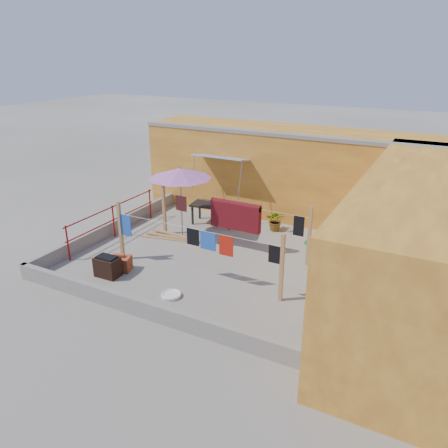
{
  "coord_description": "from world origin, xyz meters",
  "views": [
    {
      "loc": [
        5.64,
        -10.41,
        5.81
      ],
      "look_at": [
        0.02,
        0.3,
        0.99
      ],
      "focal_mm": 35.0,
      "sensor_mm": 36.0,
      "label": 1
    }
  ],
  "objects_px": {
    "plant_back_a": "(276,220)",
    "water_jug_a": "(343,281)",
    "outdoor_table": "(214,206)",
    "patio_umbrella": "(180,174)",
    "brazier": "(107,266)",
    "water_jug_b": "(353,250)",
    "white_basin": "(171,295)",
    "brick_stack": "(121,263)",
    "green_hose": "(313,243)"
  },
  "relations": [
    {
      "from": "plant_back_a",
      "to": "water_jug_a",
      "type": "bearing_deg",
      "value": -42.74
    },
    {
      "from": "outdoor_table",
      "to": "plant_back_a",
      "type": "xyz_separation_m",
      "value": [
        2.2,
        0.46,
        -0.31
      ]
    },
    {
      "from": "patio_umbrella",
      "to": "plant_back_a",
      "type": "distance_m",
      "value": 3.71
    },
    {
      "from": "outdoor_table",
      "to": "water_jug_a",
      "type": "height_order",
      "value": "outdoor_table"
    },
    {
      "from": "brazier",
      "to": "plant_back_a",
      "type": "distance_m",
      "value": 5.99
    },
    {
      "from": "outdoor_table",
      "to": "water_jug_a",
      "type": "xyz_separation_m",
      "value": [
        5.17,
        -2.29,
        -0.53
      ]
    },
    {
      "from": "patio_umbrella",
      "to": "water_jug_b",
      "type": "height_order",
      "value": "patio_umbrella"
    },
    {
      "from": "brazier",
      "to": "water_jug_a",
      "type": "height_order",
      "value": "brazier"
    },
    {
      "from": "patio_umbrella",
      "to": "white_basin",
      "type": "relative_size",
      "value": 5.06
    },
    {
      "from": "white_basin",
      "to": "outdoor_table",
      "type": "bearing_deg",
      "value": 106.66
    },
    {
      "from": "white_basin",
      "to": "brick_stack",
      "type": "bearing_deg",
      "value": 165.5
    },
    {
      "from": "water_jug_a",
      "to": "green_hose",
      "type": "xyz_separation_m",
      "value": [
        -1.49,
        2.24,
        -0.1
      ]
    },
    {
      "from": "patio_umbrella",
      "to": "green_hose",
      "type": "bearing_deg",
      "value": 20.01
    },
    {
      "from": "white_basin",
      "to": "green_hose",
      "type": "xyz_separation_m",
      "value": [
        2.22,
        4.84,
        -0.01
      ]
    },
    {
      "from": "outdoor_table",
      "to": "brazier",
      "type": "height_order",
      "value": "outdoor_table"
    },
    {
      "from": "brazier",
      "to": "green_hose",
      "type": "distance_m",
      "value": 6.46
    },
    {
      "from": "brazier",
      "to": "water_jug_a",
      "type": "relative_size",
      "value": 2.16
    },
    {
      "from": "brick_stack",
      "to": "brazier",
      "type": "bearing_deg",
      "value": -101.47
    },
    {
      "from": "brick_stack",
      "to": "patio_umbrella",
      "type": "bearing_deg",
      "value": 84.94
    },
    {
      "from": "outdoor_table",
      "to": "brazier",
      "type": "distance_m",
      "value": 4.85
    },
    {
      "from": "outdoor_table",
      "to": "white_basin",
      "type": "relative_size",
      "value": 3.21
    },
    {
      "from": "green_hose",
      "to": "brick_stack",
      "type": "bearing_deg",
      "value": -134.93
    },
    {
      "from": "brazier",
      "to": "water_jug_b",
      "type": "xyz_separation_m",
      "value": [
        5.7,
        4.51,
        -0.15
      ]
    },
    {
      "from": "outdoor_table",
      "to": "green_hose",
      "type": "distance_m",
      "value": 3.74
    },
    {
      "from": "brazier",
      "to": "white_basin",
      "type": "relative_size",
      "value": 1.29
    },
    {
      "from": "white_basin",
      "to": "plant_back_a",
      "type": "height_order",
      "value": "plant_back_a"
    },
    {
      "from": "outdoor_table",
      "to": "green_hose",
      "type": "xyz_separation_m",
      "value": [
        3.68,
        -0.05,
        -0.63
      ]
    },
    {
      "from": "water_jug_a",
      "to": "water_jug_b",
      "type": "height_order",
      "value": "water_jug_b"
    },
    {
      "from": "brick_stack",
      "to": "water_jug_b",
      "type": "bearing_deg",
      "value": 36.0
    },
    {
      "from": "brick_stack",
      "to": "plant_back_a",
      "type": "relative_size",
      "value": 0.92
    },
    {
      "from": "patio_umbrella",
      "to": "water_jug_a",
      "type": "xyz_separation_m",
      "value": [
        5.53,
        -0.77,
        -2.04
      ]
    },
    {
      "from": "white_basin",
      "to": "green_hose",
      "type": "relative_size",
      "value": 0.94
    },
    {
      "from": "brick_stack",
      "to": "plant_back_a",
      "type": "bearing_deg",
      "value": 59.72
    },
    {
      "from": "patio_umbrella",
      "to": "brick_stack",
      "type": "bearing_deg",
      "value": -95.06
    },
    {
      "from": "patio_umbrella",
      "to": "water_jug_a",
      "type": "bearing_deg",
      "value": -7.92
    },
    {
      "from": "outdoor_table",
      "to": "water_jug_b",
      "type": "height_order",
      "value": "outdoor_table"
    },
    {
      "from": "white_basin",
      "to": "water_jug_a",
      "type": "xyz_separation_m",
      "value": [
        3.71,
        2.6,
        0.09
      ]
    },
    {
      "from": "white_basin",
      "to": "brazier",
      "type": "bearing_deg",
      "value": 177.16
    },
    {
      "from": "outdoor_table",
      "to": "water_jug_b",
      "type": "xyz_separation_m",
      "value": [
        5.0,
        -0.28,
        -0.53
      ]
    },
    {
      "from": "brick_stack",
      "to": "brazier",
      "type": "distance_m",
      "value": 0.44
    },
    {
      "from": "water_jug_b",
      "to": "brick_stack",
      "type": "bearing_deg",
      "value": -144.0
    },
    {
      "from": "brazier",
      "to": "patio_umbrella",
      "type": "bearing_deg",
      "value": 84.09
    },
    {
      "from": "water_jug_a",
      "to": "green_hose",
      "type": "bearing_deg",
      "value": 123.57
    },
    {
      "from": "water_jug_b",
      "to": "green_hose",
      "type": "distance_m",
      "value": 1.34
    },
    {
      "from": "water_jug_b",
      "to": "plant_back_a",
      "type": "distance_m",
      "value": 2.91
    },
    {
      "from": "brick_stack",
      "to": "green_hose",
      "type": "distance_m",
      "value": 6.08
    },
    {
      "from": "patio_umbrella",
      "to": "brick_stack",
      "type": "xyz_separation_m",
      "value": [
        -0.25,
        -2.83,
        -1.97
      ]
    },
    {
      "from": "brick_stack",
      "to": "white_basin",
      "type": "xyz_separation_m",
      "value": [
        2.08,
        -0.54,
        -0.17
      ]
    },
    {
      "from": "brazier",
      "to": "brick_stack",
      "type": "bearing_deg",
      "value": 78.53
    },
    {
      "from": "outdoor_table",
      "to": "white_basin",
      "type": "xyz_separation_m",
      "value": [
        1.46,
        -4.89,
        -0.62
      ]
    }
  ]
}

